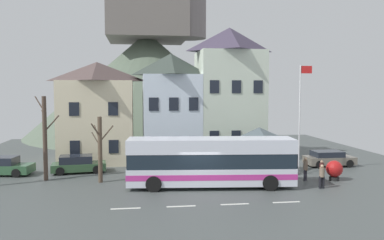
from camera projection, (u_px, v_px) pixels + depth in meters
name	position (u px, v px, depth m)	size (l,w,h in m)	color
ground_plane	(200.00, 192.00, 24.96)	(40.00, 60.00, 0.07)	#474D4C
townhouse_00	(98.00, 112.00, 35.66)	(6.20, 6.39, 8.83)	beige
townhouse_01	(171.00, 107.00, 35.97)	(5.01, 5.30, 9.61)	silver
townhouse_02	(229.00, 94.00, 36.63)	(5.70, 5.34, 12.00)	silver
hilltop_castle	(148.00, 80.00, 56.34)	(33.36, 33.36, 20.54)	#566553
transit_bus	(211.00, 162.00, 26.16)	(11.02, 3.50, 3.21)	silver
bus_shelter	(259.00, 135.00, 30.72)	(3.60, 3.60, 3.50)	#473D33
parked_car_00	(247.00, 160.00, 32.42)	(3.93, 1.91, 1.43)	#2A5A3B
parked_car_01	(78.00, 164.00, 30.80)	(4.20, 2.22, 1.33)	#325333
parked_car_02	(329.00, 158.00, 33.53)	(3.99, 2.03, 1.26)	#6F685C
parked_car_03	(0.00, 166.00, 29.90)	(4.77, 2.39, 1.38)	#315939
pedestrian_00	(322.00, 170.00, 27.67)	(0.30, 0.30, 1.50)	black
pedestrian_01	(322.00, 176.00, 25.81)	(0.38, 0.33, 1.56)	black
pedestrian_02	(305.00, 168.00, 28.01)	(0.30, 0.30, 1.64)	#2D2D38
public_bench	(248.00, 162.00, 32.90)	(1.50, 0.48, 0.87)	brown
flagpole	(301.00, 112.00, 30.15)	(0.95, 0.10, 8.23)	silver
harbour_buoy	(334.00, 169.00, 28.13)	(1.16, 1.16, 1.41)	black
bare_tree_01	(45.00, 137.00, 28.04)	(1.79, 0.95, 5.93)	#47382D
bare_tree_02	(100.00, 148.00, 27.42)	(1.54, 2.25, 4.54)	brown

